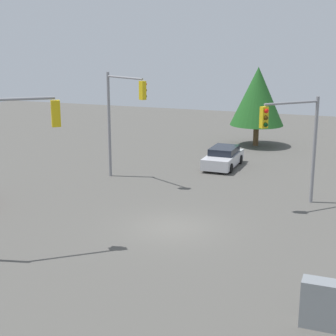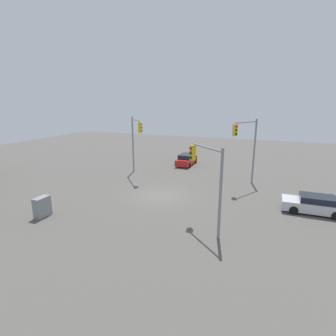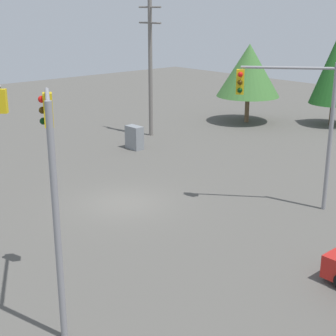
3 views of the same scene
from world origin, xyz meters
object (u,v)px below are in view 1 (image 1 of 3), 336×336
object	(u,v)px
traffic_signal_main	(122,108)
electrical_cabinet	(321,304)
traffic_signal_aux	(294,133)
sedan_silver	(223,157)

from	to	relation	value
traffic_signal_main	electrical_cabinet	world-z (taller)	traffic_signal_main
traffic_signal_main	traffic_signal_aux	bearing A→B (deg)	20.50
sedan_silver	electrical_cabinet	size ratio (longest dim) A/B	2.98
sedan_silver	electrical_cabinet	xyz separation A→B (m)	(-8.07, 18.54, 0.08)
sedan_silver	electrical_cabinet	bearing A→B (deg)	113.52
traffic_signal_main	electrical_cabinet	size ratio (longest dim) A/B	4.42
electrical_cabinet	sedan_silver	bearing A→B (deg)	-66.48
traffic_signal_aux	electrical_cabinet	world-z (taller)	traffic_signal_aux
traffic_signal_main	traffic_signal_aux	world-z (taller)	traffic_signal_main
traffic_signal_main	electrical_cabinet	distance (m)	18.67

